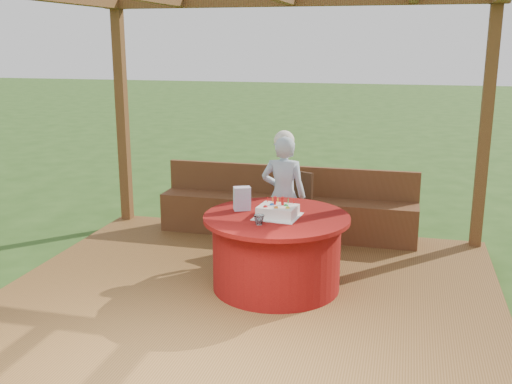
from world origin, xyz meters
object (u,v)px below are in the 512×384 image
table (276,251)px  birthday_cake (278,211)px  gift_bag (242,199)px  drinking_glass (259,220)px  bench (287,213)px  chair (292,207)px  elderly_woman (284,194)px

table → birthday_cake: bearing=-62.8°
birthday_cake → gift_bag: bearing=159.4°
table → drinking_glass: bearing=-106.4°
birthday_cake → gift_bag: gift_bag is taller
bench → table: size_ratio=2.25×
table → drinking_glass: drinking_glass is taller
chair → gift_bag: bearing=-104.6°
table → elderly_woman: size_ratio=0.99×
gift_bag → elderly_woman: bearing=48.3°
gift_bag → drinking_glass: 0.49m
bench → chair: bearing=-71.5°
drinking_glass → gift_bag: bearing=122.9°
chair → drinking_glass: 1.49m
bench → elderly_woman: bearing=-81.8°
table → gift_bag: 0.58m
chair → gift_bag: 1.14m
table → chair: (-0.08, 1.16, 0.11)m
bench → chair: 0.46m
birthday_cake → bench: bearing=98.3°
drinking_glass → table: bearing=73.6°
bench → drinking_glass: bearing=-86.2°
chair → gift_bag: (-0.27, -1.05, 0.35)m
birthday_cake → gift_bag: (-0.37, 0.14, 0.06)m
drinking_glass → bench: bearing=93.8°
birthday_cake → drinking_glass: 0.29m
drinking_glass → birthday_cake: bearing=68.7°
elderly_woman → table: bearing=-82.4°
elderly_woman → chair: bearing=83.4°
bench → gift_bag: size_ratio=13.63×
bench → gift_bag: gift_bag is taller
birthday_cake → elderly_woman: bearing=98.3°
chair → birthday_cake: (0.10, -1.19, 0.29)m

